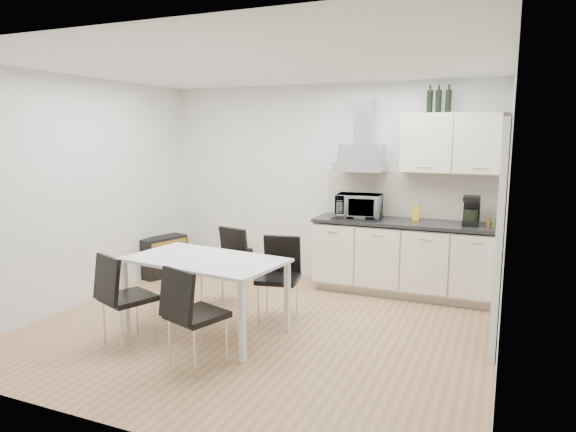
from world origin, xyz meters
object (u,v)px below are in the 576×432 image
(chair_far_right, at_px, (278,280))
(guitar_amp, at_px, (163,256))
(floor_speaker, at_px, (244,260))
(chair_near_right, at_px, (197,316))
(dining_table, at_px, (205,265))
(kitchenette, at_px, (409,228))
(chair_near_left, at_px, (129,299))
(chair_far_left, at_px, (222,268))

(chair_far_right, relative_size, guitar_amp, 1.25)
(floor_speaker, bearing_deg, chair_far_right, -39.60)
(chair_near_right, bearing_deg, floor_speaker, 129.62)
(chair_far_right, height_order, chair_near_right, same)
(dining_table, distance_m, guitar_amp, 2.28)
(kitchenette, height_order, dining_table, kitchenette)
(chair_near_left, xyz_separation_m, floor_speaker, (-0.25, 2.74, -0.28))
(kitchenette, relative_size, chair_far_left, 2.86)
(dining_table, xyz_separation_m, chair_far_left, (-0.26, 0.77, -0.24))
(dining_table, relative_size, chair_near_left, 1.84)
(dining_table, distance_m, chair_near_right, 0.81)
(kitchenette, height_order, chair_near_right, kitchenette)
(chair_far_left, bearing_deg, floor_speaker, -57.05)
(dining_table, bearing_deg, chair_near_left, -124.45)
(dining_table, bearing_deg, kitchenette, 58.13)
(kitchenette, distance_m, dining_table, 2.60)
(kitchenette, height_order, floor_speaker, kitchenette)
(kitchenette, distance_m, chair_far_right, 1.86)
(kitchenette, bearing_deg, dining_table, -128.87)
(kitchenette, bearing_deg, guitar_amp, -171.27)
(chair_far_right, distance_m, chair_near_left, 1.52)
(floor_speaker, bearing_deg, chair_near_left, -72.60)
(dining_table, xyz_separation_m, floor_speaker, (-0.74, 2.19, -0.52))
(chair_near_left, distance_m, guitar_amp, 2.38)
(chair_far_right, bearing_deg, dining_table, 36.27)
(chair_near_right, bearing_deg, dining_table, 135.76)
(chair_near_right, bearing_deg, chair_near_left, -170.19)
(chair_near_left, height_order, guitar_amp, chair_near_left)
(kitchenette, xyz_separation_m, chair_far_left, (-1.89, -1.25, -0.39))
(chair_near_right, distance_m, floor_speaker, 3.09)
(kitchenette, distance_m, floor_speaker, 2.47)
(kitchenette, bearing_deg, floor_speaker, 176.01)
(dining_table, relative_size, chair_far_left, 1.84)
(chair_far_right, bearing_deg, chair_near_left, 37.01)
(dining_table, height_order, floor_speaker, dining_table)
(chair_far_right, bearing_deg, chair_near_right, 71.04)
(kitchenette, height_order, chair_far_left, kitchenette)
(chair_far_left, bearing_deg, kitchenette, -132.14)
(dining_table, distance_m, floor_speaker, 2.37)
(dining_table, height_order, chair_near_right, chair_near_right)
(dining_table, distance_m, chair_far_left, 0.85)
(kitchenette, distance_m, chair_near_left, 3.36)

